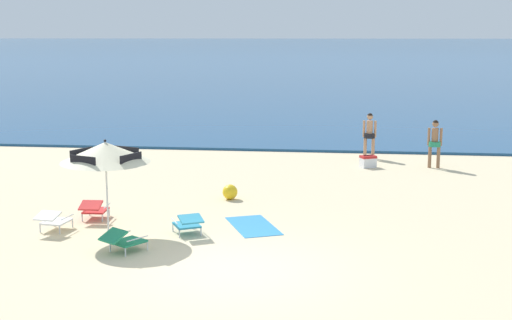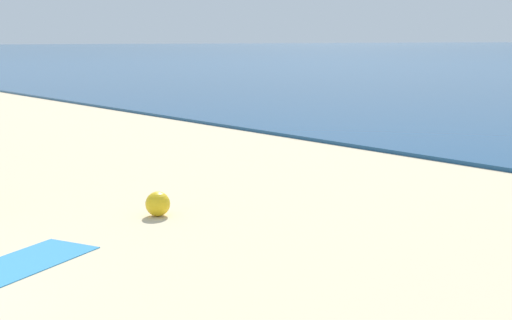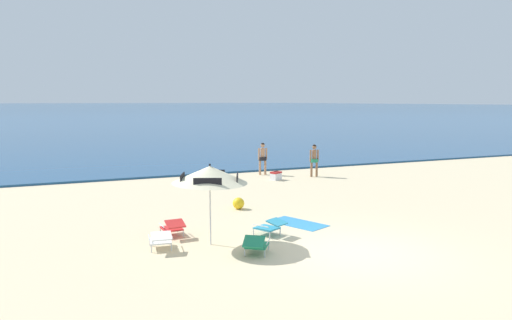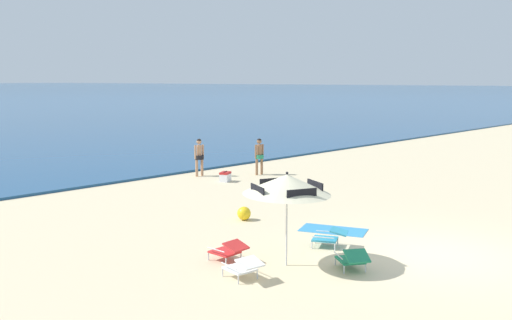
% 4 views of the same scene
% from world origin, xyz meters
% --- Properties ---
extents(beach_ball, '(0.41, 0.41, 0.41)m').
position_xyz_m(beach_ball, '(-0.94, 5.63, 0.20)').
color(beach_ball, yellow).
rests_on(beach_ball, ground).
extents(beach_towel, '(1.54, 2.01, 0.01)m').
position_xyz_m(beach_towel, '(0.01, 3.06, 0.01)').
color(beach_towel, '#3384BC').
rests_on(beach_towel, ground).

